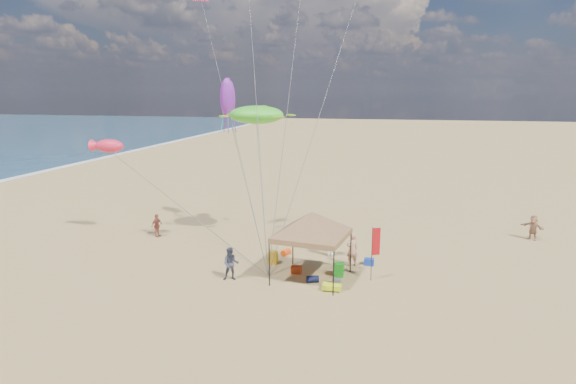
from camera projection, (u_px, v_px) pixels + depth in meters
name	position (u px, v px, depth m)	size (l,w,h in m)	color
ground	(275.00, 281.00, 24.73)	(280.00, 280.00, 0.00)	tan
canopy_tent	(312.00, 215.00, 24.33)	(6.54, 6.54, 4.08)	black
feather_flag	(375.00, 245.00, 24.42)	(0.41, 0.18, 2.82)	black
cooler_red	(296.00, 269.00, 25.76)	(0.54, 0.38, 0.38)	#B9340E
cooler_blue	(369.00, 262.00, 26.90)	(0.54, 0.38, 0.38)	#1536AB
bag_navy	(313.00, 279.00, 24.47)	(0.36, 0.36, 0.60)	black
bag_orange	(286.00, 252.00, 28.54)	(0.36, 0.36, 0.60)	#FF4C0E
chair_green	(339.00, 270.00, 25.31)	(0.50, 0.50, 0.70)	green
chair_yellow	(273.00, 257.00, 27.15)	(0.50, 0.50, 0.70)	gold
crate_grey	(337.00, 281.00, 24.30)	(0.34, 0.30, 0.28)	slate
beach_cart	(332.00, 287.00, 23.48)	(0.90, 0.50, 0.24)	#DAFA1B
person_near_a	(352.00, 249.00, 26.66)	(0.69, 0.45, 1.88)	tan
person_near_b	(231.00, 264.00, 24.68)	(0.84, 0.65, 1.72)	#3B3F51
person_near_c	(331.00, 241.00, 28.22)	(1.20, 0.69, 1.85)	beige
person_far_a	(157.00, 225.00, 31.99)	(0.91, 0.38, 1.54)	#984A3A
person_far_c	(533.00, 227.00, 31.36)	(1.51, 0.48, 1.63)	tan
turtle_kite	(256.00, 115.00, 29.15)	(3.32, 2.65, 1.11)	#49E12F
fish_kite	(109.00, 146.00, 30.38)	(1.93, 0.96, 0.86)	#FC294C
squid_kite	(228.00, 98.00, 31.77)	(1.01, 1.01, 2.64)	purple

